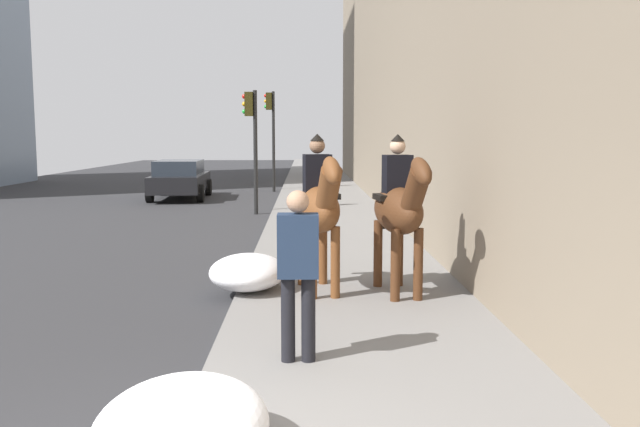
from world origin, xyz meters
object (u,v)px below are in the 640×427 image
object	(u,v)px
traffic_light_near_curb	(252,131)
traffic_light_far_curb	(271,125)
pedestrian_greeting	(298,264)
car_near_lane	(180,178)
mounted_horse_near	(319,206)
mounted_horse_far	(400,207)

from	to	relation	value
traffic_light_near_curb	traffic_light_far_curb	size ratio (longest dim) A/B	0.88
traffic_light_near_curb	pedestrian_greeting	bearing A→B (deg)	-173.70
pedestrian_greeting	car_near_lane	xyz separation A→B (m)	(18.39, 4.55, -0.33)
mounted_horse_near	traffic_light_near_curb	distance (m)	10.74
traffic_light_near_curb	mounted_horse_near	bearing A→B (deg)	-170.56
mounted_horse_far	traffic_light_near_curb	bearing A→B (deg)	-173.83
car_near_lane	mounted_horse_near	bearing A→B (deg)	-165.08
mounted_horse_near	car_near_lane	distance (m)	16.20
mounted_horse_near	car_near_lane	bearing A→B (deg)	-172.00
pedestrian_greeting	traffic_light_far_curb	world-z (taller)	traffic_light_far_curb
car_near_lane	traffic_light_near_curb	size ratio (longest dim) A/B	1.24
mounted_horse_far	traffic_light_far_curb	xyz separation A→B (m)	(18.76, 2.71, 1.41)
mounted_horse_near	car_near_lane	size ratio (longest dim) A/B	0.50
pedestrian_greeting	traffic_light_near_curb	xyz separation A→B (m)	(13.47, 1.49, 1.37)
mounted_horse_near	pedestrian_greeting	size ratio (longest dim) A/B	1.32
mounted_horse_far	car_near_lane	world-z (taller)	mounted_horse_far
traffic_light_near_curb	traffic_light_far_curb	world-z (taller)	traffic_light_far_curb
mounted_horse_far	car_near_lane	distance (m)	16.71
traffic_light_far_curb	mounted_horse_near	bearing A→B (deg)	-175.12
mounted_horse_near	pedestrian_greeting	xyz separation A→B (m)	(-2.94, 0.26, -0.26)
pedestrian_greeting	car_near_lane	distance (m)	18.95
pedestrian_greeting	traffic_light_near_curb	bearing A→B (deg)	6.02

